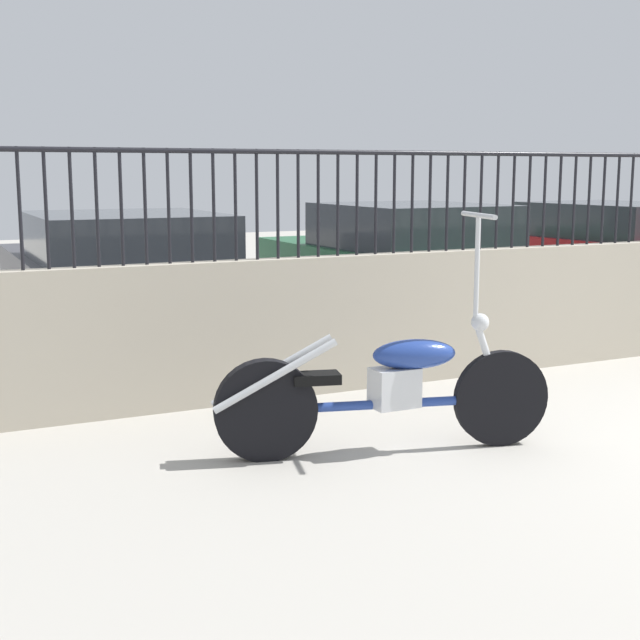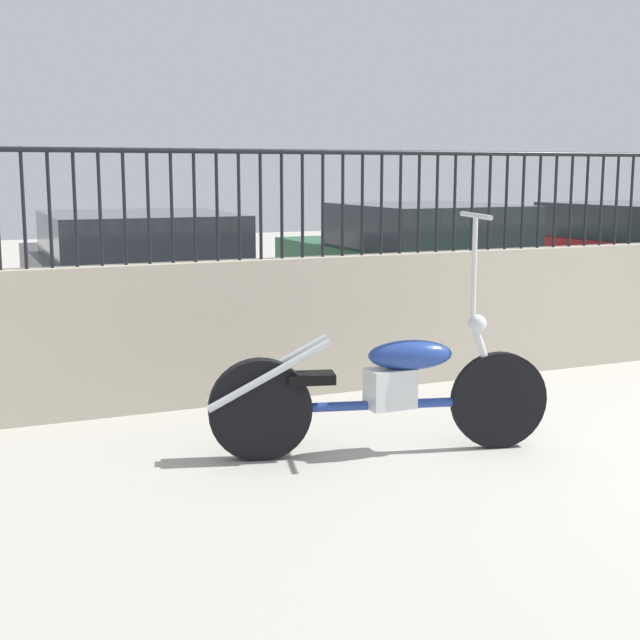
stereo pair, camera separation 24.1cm
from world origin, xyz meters
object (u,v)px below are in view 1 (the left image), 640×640
(car_dark_grey, at_px, (123,276))
(car_green, at_px, (404,263))
(car_red, at_px, (604,251))
(motorcycle_blue, at_px, (373,389))

(car_dark_grey, height_order, car_green, car_green)
(car_red, bearing_deg, car_green, 91.84)
(motorcycle_blue, xyz_separation_m, car_dark_grey, (-0.50, 4.14, 0.26))
(motorcycle_blue, height_order, car_dark_grey, motorcycle_blue)
(car_dark_grey, relative_size, car_green, 1.05)
(car_green, relative_size, car_red, 0.92)
(motorcycle_blue, bearing_deg, car_red, 51.05)
(car_green, xyz_separation_m, car_red, (3.22, 0.34, -0.02))
(motorcycle_blue, distance_m, car_green, 4.70)
(car_dark_grey, distance_m, car_green, 3.09)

